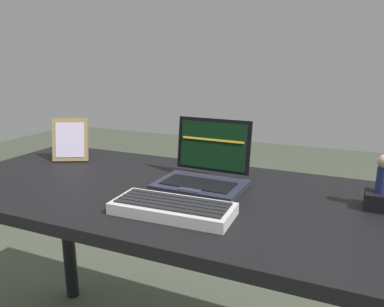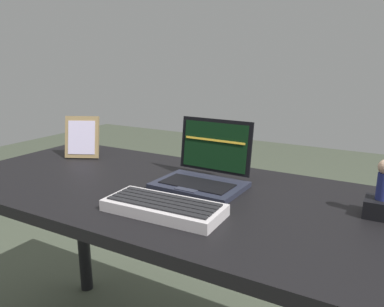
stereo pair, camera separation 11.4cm
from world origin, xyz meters
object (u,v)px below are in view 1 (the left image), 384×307
object	(u,v)px
external_keyboard	(173,208)
laptop_front	(204,173)
figurine	(384,172)
figurine_stand	(380,201)
photo_frame	(70,140)

from	to	relation	value
external_keyboard	laptop_front	bearing A→B (deg)	93.01
external_keyboard	figurine	world-z (taller)	figurine
laptop_front	external_keyboard	size ratio (longest dim) A/B	0.86
figurine_stand	photo_frame	bearing A→B (deg)	177.20
laptop_front	figurine_stand	size ratio (longest dim) A/B	3.54
external_keyboard	figurine	distance (m)	0.54
external_keyboard	figurine	size ratio (longest dim) A/B	3.07
photo_frame	figurine	distance (m)	1.06
external_keyboard	photo_frame	distance (m)	0.66
external_keyboard	figurine_stand	xyz separation A→B (m)	(0.48, 0.25, 0.01)
photo_frame	figurine	xyz separation A→B (m)	(1.06, -0.05, 0.02)
external_keyboard	photo_frame	bearing A→B (deg)	152.85
laptop_front	external_keyboard	xyz separation A→B (m)	(0.01, -0.24, -0.02)
laptop_front	figurine	bearing A→B (deg)	0.82
external_keyboard	figurine	bearing A→B (deg)	27.41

